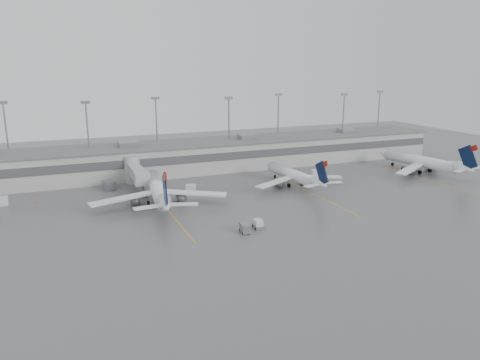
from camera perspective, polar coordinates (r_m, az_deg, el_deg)
name	(u,v)px	position (r m, az deg, el deg)	size (l,w,h in m)	color
ground	(295,237)	(85.05, 6.75, -6.91)	(260.00, 260.00, 0.00)	#515153
terminal	(199,156)	(135.61, -5.00, 2.98)	(152.00, 17.00, 9.45)	#A4A49F
light_masts	(193,126)	(139.78, -5.77, 6.57)	(142.40, 8.00, 20.60)	gray
jet_bridge_right	(135,172)	(119.46, -12.68, 0.99)	(4.00, 17.20, 7.00)	#9C9EA1
stand_markings	(244,201)	(105.52, 0.51, -2.58)	(105.25, 40.00, 0.01)	#DEA10D
jet_mid_left	(158,190)	(103.67, -9.94, -1.18)	(29.62, 33.36, 10.80)	white
jet_mid_right	(295,175)	(118.26, 6.67, 0.58)	(24.76, 27.84, 9.00)	white
jet_far_right	(424,162)	(141.19, 21.52, 2.08)	(28.03, 31.67, 10.30)	white
baggage_tug	(258,225)	(88.59, 2.22, -5.49)	(1.92, 2.75, 1.67)	silver
baggage_cart	(245,228)	(86.28, 0.60, -5.87)	(1.77, 2.77, 1.69)	slate
gse_uld_a	(1,201)	(114.70, -27.10, -2.30)	(2.75, 1.84, 1.95)	silver
gse_uld_b	(191,188)	(113.52, -6.02, -0.98)	(2.47, 1.65, 1.75)	silver
gse_uld_c	(316,173)	(129.08, 9.25, 0.82)	(2.74, 1.83, 1.94)	silver
gse_loader	(109,185)	(118.74, -15.68, -0.63)	(2.30, 3.67, 2.30)	slate
cone_a	(37,201)	(113.44, -23.52, -2.40)	(0.47, 0.47, 0.74)	#E25404
cone_b	(168,198)	(107.82, -8.72, -2.18)	(0.47, 0.47, 0.74)	#E25404
cone_c	(275,179)	(124.16, 4.28, 0.12)	(0.41, 0.41, 0.65)	#E25404
cone_d	(397,167)	(145.06, 18.56, 1.48)	(0.42, 0.42, 0.67)	#E25404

